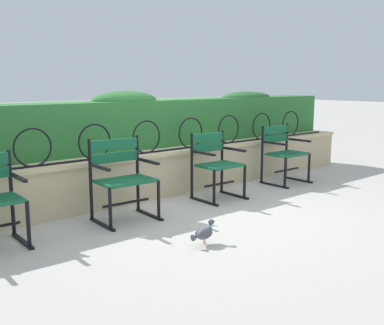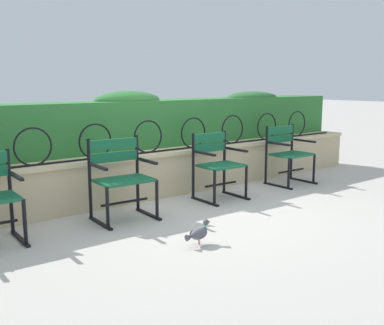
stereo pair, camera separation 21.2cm
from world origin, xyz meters
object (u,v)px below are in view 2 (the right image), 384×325
object	(u,v)px
park_chair_centre_left	(121,176)
park_chair_rightmost	(288,152)
pigeon_near_chairs	(199,233)
park_chair_centre_right	(217,163)

from	to	relation	value
park_chair_centre_left	park_chair_rightmost	xyz separation A→B (m)	(2.81, 0.04, -0.01)
park_chair_centre_left	pigeon_near_chairs	xyz separation A→B (m)	(0.13, -1.18, -0.36)
park_chair_centre_left	park_chair_rightmost	size ratio (longest dim) A/B	1.04
park_chair_centre_left	pigeon_near_chairs	distance (m)	1.24
park_chair_centre_right	pigeon_near_chairs	distance (m)	1.78
park_chair_rightmost	park_chair_centre_right	bearing A→B (deg)	-178.90
park_chair_rightmost	pigeon_near_chairs	bearing A→B (deg)	-155.56
park_chair_centre_right	park_chair_rightmost	bearing A→B (deg)	1.10
park_chair_centre_left	park_chair_centre_right	distance (m)	1.41
park_chair_centre_left	park_chair_centre_right	bearing A→B (deg)	0.46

